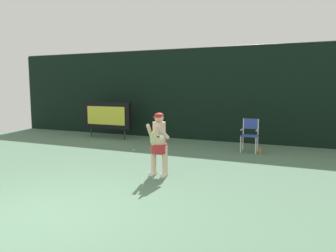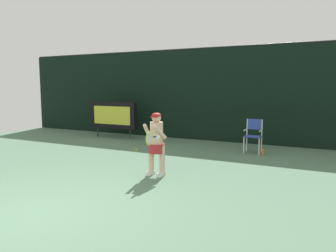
% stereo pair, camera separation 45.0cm
% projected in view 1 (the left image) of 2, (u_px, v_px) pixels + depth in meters
% --- Properties ---
extents(ground, '(18.00, 22.00, 0.03)m').
position_uv_depth(ground, '(29.00, 223.00, 5.04)').
color(ground, '#54775D').
extents(backdrop_screen, '(18.00, 0.12, 3.66)m').
position_uv_depth(backdrop_screen, '(200.00, 95.00, 12.72)').
color(backdrop_screen, black).
rests_on(backdrop_screen, ground).
extents(scoreboard, '(2.20, 0.21, 1.50)m').
position_uv_depth(scoreboard, '(107.00, 115.00, 13.22)').
color(scoreboard, black).
rests_on(scoreboard, ground).
extents(umpire_chair, '(0.52, 0.44, 1.08)m').
position_uv_depth(umpire_chair, '(250.00, 133.00, 10.50)').
color(umpire_chair, white).
rests_on(umpire_chair, ground).
extents(water_bottle, '(0.07, 0.07, 0.27)m').
position_uv_depth(water_bottle, '(260.00, 150.00, 10.12)').
color(water_bottle, orange).
rests_on(water_bottle, ground).
extents(tennis_player, '(0.52, 0.59, 1.52)m').
position_uv_depth(tennis_player, '(159.00, 141.00, 7.64)').
color(tennis_player, white).
rests_on(tennis_player, ground).
extents(tennis_racket, '(0.03, 0.60, 0.31)m').
position_uv_depth(tennis_racket, '(154.00, 138.00, 7.08)').
color(tennis_racket, black).
extents(tennis_ball_loose, '(0.07, 0.07, 0.07)m').
position_uv_depth(tennis_ball_loose, '(134.00, 150.00, 10.62)').
color(tennis_ball_loose, '#CCDB3D').
rests_on(tennis_ball_loose, ground).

